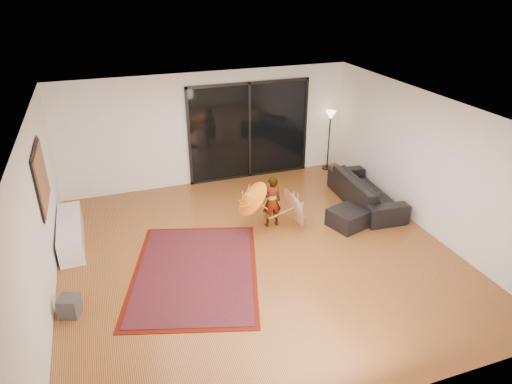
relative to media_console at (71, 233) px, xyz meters
name	(u,v)px	position (x,y,z in m)	size (l,w,h in m)	color
floor	(258,254)	(3.25, -1.54, -0.24)	(7.00, 7.00, 0.00)	#A95D2E
ceiling	(258,113)	(3.25, -1.54, 2.46)	(7.00, 7.00, 0.00)	white
wall_back	(209,129)	(3.25, 1.96, 1.11)	(7.00, 7.00, 0.00)	silver
wall_front	(367,321)	(3.25, -5.04, 1.11)	(7.00, 7.00, 0.00)	silver
wall_left	(38,222)	(-0.25, -1.54, 1.11)	(7.00, 7.00, 0.00)	silver
wall_right	(427,163)	(6.75, -1.54, 1.11)	(7.00, 7.00, 0.00)	silver
sliding_door	(249,131)	(4.25, 1.93, 0.96)	(3.06, 0.07, 2.40)	black
painting	(41,178)	(-0.21, -0.54, 1.41)	(0.04, 1.28, 1.08)	black
media_console	(71,233)	(0.00, 0.00, 0.00)	(0.43, 1.71, 0.48)	white
speaker	(69,306)	(0.00, -2.15, -0.08)	(0.28, 0.28, 0.32)	#424244
persian_rug	(195,272)	(2.03, -1.70, -0.23)	(2.91, 3.48, 0.02)	#511007
sofa	(366,191)	(6.20, -0.42, 0.09)	(2.24, 0.88, 0.65)	black
ottoman	(347,218)	(5.32, -1.17, -0.05)	(0.65, 0.65, 0.37)	black
floor_lamp	(330,124)	(6.35, 1.71, 0.99)	(0.27, 0.27, 1.56)	black
child	(272,202)	(3.87, -0.62, 0.31)	(0.40, 0.26, 1.09)	#999999
parasol_orange	(247,198)	(3.32, -0.67, 0.50)	(0.64, 0.77, 0.85)	#E1610B
parasol_white	(302,202)	(4.47, -0.77, 0.27)	(0.53, 0.87, 0.91)	silver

